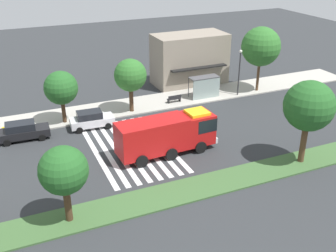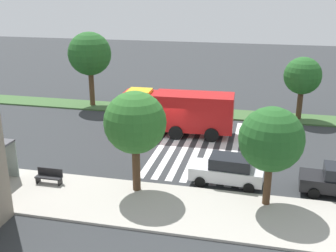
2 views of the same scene
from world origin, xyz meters
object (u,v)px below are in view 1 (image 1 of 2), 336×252
object	(u,v)px
fire_truck	(169,133)
sidewalk_tree_west	(61,88)
parked_car_mid	(91,119)
street_lamp	(239,68)
median_tree_center	(309,106)
fire_hydrant	(4,131)
bus_stop_shelter	(205,83)
parked_car_west	(23,131)
sidewalk_tree_east	(261,47)
sidewalk_tree_center	(130,76)
bench_near_shelter	(174,99)
median_tree_west	(64,171)

from	to	relation	value
fire_truck	sidewalk_tree_west	distance (m)	12.62
parked_car_mid	street_lamp	world-z (taller)	street_lamp
parked_car_mid	street_lamp	size ratio (longest dim) A/B	0.80
median_tree_center	fire_hydrant	world-z (taller)	median_tree_center
fire_truck	parked_car_mid	bearing A→B (deg)	120.15
median_tree_center	bus_stop_shelter	bearing A→B (deg)	90.93
parked_car_mid	parked_car_west	bearing A→B (deg)	-176.69
sidewalk_tree_east	median_tree_center	xyz separation A→B (m)	(-6.84, -16.21, -0.46)
sidewalk_tree_center	fire_truck	bearing A→B (deg)	-89.91
sidewalk_tree_center	parked_car_mid	bearing A→B (deg)	-156.33
bench_near_shelter	bus_stop_shelter	bearing A→B (deg)	-0.16
sidewalk_tree_west	median_tree_west	distance (m)	16.44
sidewalk_tree_west	median_tree_center	size ratio (longest dim) A/B	0.76
bench_near_shelter	street_lamp	size ratio (longest dim) A/B	0.29
parked_car_west	median_tree_center	world-z (taller)	median_tree_center
bus_stop_shelter	street_lamp	size ratio (longest dim) A/B	0.63
bench_near_shelter	fire_hydrant	world-z (taller)	bench_near_shelter
bus_stop_shelter	sidewalk_tree_center	world-z (taller)	sidewalk_tree_center
parked_car_west	street_lamp	xyz separation A→B (m)	(24.94, 1.80, 2.55)
sidewalk_tree_east	fire_hydrant	distance (m)	30.10
bench_near_shelter	fire_hydrant	distance (m)	18.56
bus_stop_shelter	sidewalk_tree_west	size ratio (longest dim) A/B	0.65
sidewalk_tree_center	bus_stop_shelter	bearing A→B (deg)	2.42
sidewalk_tree_west	sidewalk_tree_east	bearing A→B (deg)	-0.00
fire_truck	bus_stop_shelter	world-z (taller)	fire_truck
parked_car_west	bus_stop_shelter	world-z (taller)	bus_stop_shelter
fire_truck	median_tree_west	world-z (taller)	median_tree_west
bench_near_shelter	fire_truck	bearing A→B (deg)	-116.72
bench_near_shelter	sidewalk_tree_center	size ratio (longest dim) A/B	0.27
bus_stop_shelter	median_tree_center	xyz separation A→B (m)	(0.27, -16.60, 3.28)
fire_hydrant	sidewalk_tree_west	bearing A→B (deg)	4.81
fire_truck	bench_near_shelter	world-z (taller)	fire_truck
bus_stop_shelter	sidewalk_tree_center	bearing A→B (deg)	-177.58
fire_truck	median_tree_center	xyz separation A→B (m)	(9.56, -6.10, 3.21)
fire_truck	sidewalk_tree_east	world-z (taller)	sidewalk_tree_east
sidewalk_tree_west	parked_car_west	bearing A→B (deg)	-152.86
bench_near_shelter	median_tree_west	world-z (taller)	median_tree_west
median_tree_west	median_tree_center	bearing A→B (deg)	0.00
bus_stop_shelter	parked_car_mid	bearing A→B (deg)	-169.75
bus_stop_shelter	fire_hydrant	bearing A→B (deg)	-177.73
parked_car_west	fire_hydrant	distance (m)	2.40
parked_car_mid	street_lamp	distance (m)	18.64
parked_car_west	fire_truck	bearing A→B (deg)	-31.24
street_lamp	sidewalk_tree_center	xyz separation A→B (m)	(-13.37, 0.40, 0.75)
fire_truck	bench_near_shelter	bearing A→B (deg)	61.02
fire_truck	median_tree_west	distance (m)	11.93
parked_car_mid	median_tree_center	xyz separation A→B (m)	(14.59, -14.01, 4.27)
parked_car_mid	sidewalk_tree_west	bearing A→B (deg)	139.40
sidewalk_tree_east	median_tree_center	world-z (taller)	sidewalk_tree_east
bench_near_shelter	median_tree_center	xyz separation A→B (m)	(4.27, -16.61, 4.58)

